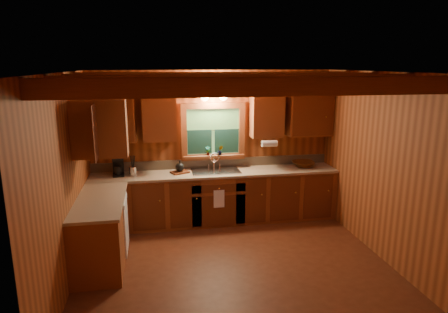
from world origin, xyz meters
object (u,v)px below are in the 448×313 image
at_px(sink, 216,174).
at_px(coffee_maker, 118,166).
at_px(wicker_basket, 303,164).
at_px(cutting_board, 180,172).

distance_m(sink, coffee_maker, 1.63).
relative_size(sink, wicker_basket, 2.08).
xyz_separation_m(sink, wicker_basket, (1.59, 0.03, 0.09)).
height_order(cutting_board, wicker_basket, wicker_basket).
bearing_deg(sink, wicker_basket, 1.15).
height_order(coffee_maker, cutting_board, coffee_maker).
relative_size(cutting_board, wicker_basket, 0.73).
distance_m(cutting_board, wicker_basket, 2.20).
bearing_deg(coffee_maker, sink, -8.56).
height_order(sink, wicker_basket, sink).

